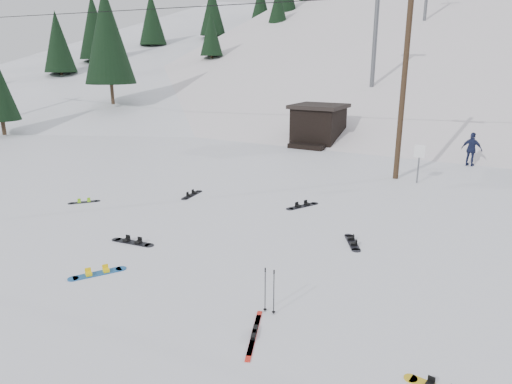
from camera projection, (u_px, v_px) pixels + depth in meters
The scene contains 18 objects.
ground at pixel (191, 285), 11.94m from camera, with size 200.00×200.00×0.00m, color white.
ski_slope at pixel (445, 197), 61.20m from camera, with size 60.00×75.00×45.00m, color white.
ridge_left at pixel (197, 169), 72.16m from camera, with size 34.00×85.00×38.00m, color white.
treeline_left at pixel (171, 103), 61.46m from camera, with size 20.00×64.00×10.00m, color black, non-canonical shape.
treeline_crest at pixel (478, 92), 83.73m from camera, with size 50.00×6.00×10.00m, color black, non-canonical shape.
utility_pole at pixel (404, 82), 21.37m from camera, with size 2.00×0.26×9.00m.
trail_sign at pixel (419, 157), 21.44m from camera, with size 0.50×0.09×1.85m.
lift_hut at pixel (318, 125), 31.41m from camera, with size 3.40×4.10×2.75m.
lift_tower_near at pixel (376, 31), 36.68m from camera, with size 2.20×0.36×8.00m.
hero_snowboard at pixel (98, 273), 12.54m from camera, with size 0.95×1.38×0.11m.
hero_skis at pixel (254, 334), 9.77m from camera, with size 0.79×1.78×0.10m.
ski_poles at pixel (269, 291), 10.48m from camera, with size 0.31×0.08×1.12m.
board_scatter_a at pixel (133, 242), 14.68m from camera, with size 1.57×0.46×0.11m.
board_scatter_b at pixel (192, 195), 19.83m from camera, with size 0.45×1.53×0.11m.
board_scatter_c at pixel (84, 202), 18.84m from camera, with size 0.92×1.03×0.09m.
board_scatter_d at pixel (352, 242), 14.67m from camera, with size 0.89×1.36×0.11m.
board_scatter_f at pixel (302, 206), 18.32m from camera, with size 0.86×1.46×0.11m.
skier_navy at pixel (472, 149), 25.08m from camera, with size 1.09×0.45×1.86m, color #1A2041.
Camera 1 is at (6.82, -8.52, 5.68)m, focal length 32.00 mm.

